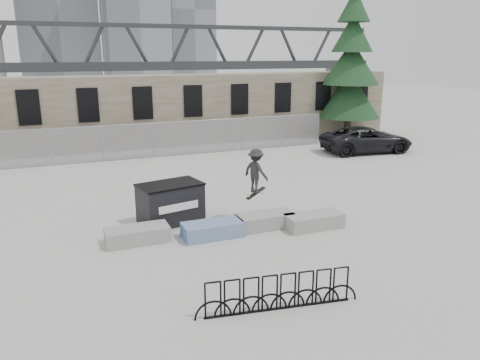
{
  "coord_description": "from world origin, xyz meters",
  "views": [
    {
      "loc": [
        -5.26,
        -13.97,
        5.9
      ],
      "look_at": [
        1.03,
        1.61,
        1.3
      ],
      "focal_mm": 35.0,
      "sensor_mm": 36.0,
      "label": 1
    }
  ],
  "objects_px": {
    "planter_far_left": "(137,234)",
    "planter_center_right": "(265,220)",
    "bike_rack": "(279,293)",
    "planter_center_left": "(213,229)",
    "planter_offset": "(314,220)",
    "suv": "(367,139)",
    "dumpster": "(170,203)",
    "spruce_tree": "(351,66)",
    "skateboarder": "(256,171)"
  },
  "relations": [
    {
      "from": "planter_center_left",
      "to": "skateboarder",
      "type": "distance_m",
      "value": 2.64
    },
    {
      "from": "suv",
      "to": "bike_rack",
      "type": "bearing_deg",
      "value": 144.03
    },
    {
      "from": "bike_rack",
      "to": "skateboarder",
      "type": "relative_size",
      "value": 2.23
    },
    {
      "from": "dumpster",
      "to": "bike_rack",
      "type": "relative_size",
      "value": 0.6
    },
    {
      "from": "planter_center_right",
      "to": "planter_center_left",
      "type": "bearing_deg",
      "value": -176.03
    },
    {
      "from": "planter_center_right",
      "to": "spruce_tree",
      "type": "xyz_separation_m",
      "value": [
        13.29,
        14.44,
        4.66
      ]
    },
    {
      "from": "planter_center_right",
      "to": "skateboarder",
      "type": "bearing_deg",
      "value": 91.77
    },
    {
      "from": "bike_rack",
      "to": "suv",
      "type": "height_order",
      "value": "suv"
    },
    {
      "from": "planter_center_left",
      "to": "planter_center_right",
      "type": "bearing_deg",
      "value": 3.97
    },
    {
      "from": "planter_far_left",
      "to": "bike_rack",
      "type": "relative_size",
      "value": 0.5
    },
    {
      "from": "planter_far_left",
      "to": "planter_offset",
      "type": "bearing_deg",
      "value": -9.66
    },
    {
      "from": "planter_offset",
      "to": "suv",
      "type": "relative_size",
      "value": 0.36
    },
    {
      "from": "planter_far_left",
      "to": "planter_offset",
      "type": "distance_m",
      "value": 5.99
    },
    {
      "from": "planter_offset",
      "to": "suv",
      "type": "distance_m",
      "value": 13.84
    },
    {
      "from": "bike_rack",
      "to": "skateboarder",
      "type": "xyz_separation_m",
      "value": [
        1.93,
        5.74,
        1.42
      ]
    },
    {
      "from": "planter_center_right",
      "to": "bike_rack",
      "type": "xyz_separation_m",
      "value": [
        -1.96,
        -5.01,
        0.17
      ]
    },
    {
      "from": "planter_center_left",
      "to": "dumpster",
      "type": "height_order",
      "value": "dumpster"
    },
    {
      "from": "spruce_tree",
      "to": "suv",
      "type": "height_order",
      "value": "spruce_tree"
    },
    {
      "from": "planter_offset",
      "to": "planter_center_left",
      "type": "bearing_deg",
      "value": 171.48
    },
    {
      "from": "planter_offset",
      "to": "skateboarder",
      "type": "bearing_deg",
      "value": 138.93
    },
    {
      "from": "dumpster",
      "to": "skateboarder",
      "type": "distance_m",
      "value": 3.25
    },
    {
      "from": "planter_offset",
      "to": "suv",
      "type": "height_order",
      "value": "suv"
    },
    {
      "from": "skateboarder",
      "to": "dumpster",
      "type": "bearing_deg",
      "value": 45.69
    },
    {
      "from": "planter_center_left",
      "to": "planter_center_right",
      "type": "relative_size",
      "value": 1.0
    },
    {
      "from": "planter_center_left",
      "to": "skateboarder",
      "type": "height_order",
      "value": "skateboarder"
    },
    {
      "from": "dumpster",
      "to": "bike_rack",
      "type": "distance_m",
      "value": 6.82
    },
    {
      "from": "planter_far_left",
      "to": "skateboarder",
      "type": "height_order",
      "value": "skateboarder"
    },
    {
      "from": "planter_center_left",
      "to": "dumpster",
      "type": "relative_size",
      "value": 0.83
    },
    {
      "from": "dumpster",
      "to": "spruce_tree",
      "type": "height_order",
      "value": "spruce_tree"
    },
    {
      "from": "planter_center_left",
      "to": "suv",
      "type": "distance_m",
      "value": 16.16
    },
    {
      "from": "planter_center_right",
      "to": "planter_far_left",
      "type": "bearing_deg",
      "value": 175.46
    },
    {
      "from": "planter_center_right",
      "to": "bike_rack",
      "type": "height_order",
      "value": "bike_rack"
    },
    {
      "from": "planter_center_right",
      "to": "planter_offset",
      "type": "height_order",
      "value": "same"
    },
    {
      "from": "spruce_tree",
      "to": "dumpster",
      "type": "bearing_deg",
      "value": -141.87
    },
    {
      "from": "dumpster",
      "to": "spruce_tree",
      "type": "distance_m",
      "value": 21.0
    },
    {
      "from": "planter_center_left",
      "to": "spruce_tree",
      "type": "height_order",
      "value": "spruce_tree"
    },
    {
      "from": "planter_center_left",
      "to": "dumpster",
      "type": "bearing_deg",
      "value": 116.86
    },
    {
      "from": "dumpster",
      "to": "bike_rack",
      "type": "bearing_deg",
      "value": -94.18
    },
    {
      "from": "suv",
      "to": "dumpster",
      "type": "bearing_deg",
      "value": 124.83
    },
    {
      "from": "planter_far_left",
      "to": "planter_center_left",
      "type": "height_order",
      "value": "same"
    },
    {
      "from": "planter_center_left",
      "to": "suv",
      "type": "height_order",
      "value": "suv"
    },
    {
      "from": "bike_rack",
      "to": "spruce_tree",
      "type": "xyz_separation_m",
      "value": [
        15.25,
        19.46,
        4.5
      ]
    },
    {
      "from": "dumpster",
      "to": "planter_center_left",
      "type": "bearing_deg",
      "value": -75.18
    },
    {
      "from": "planter_far_left",
      "to": "bike_rack",
      "type": "bearing_deg",
      "value": -66.09
    },
    {
      "from": "bike_rack",
      "to": "spruce_tree",
      "type": "relative_size",
      "value": 0.35
    },
    {
      "from": "planter_center_right",
      "to": "dumpster",
      "type": "height_order",
      "value": "dumpster"
    },
    {
      "from": "spruce_tree",
      "to": "suv",
      "type": "bearing_deg",
      "value": -112.53
    },
    {
      "from": "planter_center_left",
      "to": "suv",
      "type": "bearing_deg",
      "value": 35.78
    },
    {
      "from": "spruce_tree",
      "to": "suv",
      "type": "xyz_separation_m",
      "value": [
        -2.13,
        -5.14,
        -4.16
      ]
    },
    {
      "from": "planter_far_left",
      "to": "planter_center_right",
      "type": "distance_m",
      "value": 4.34
    }
  ]
}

